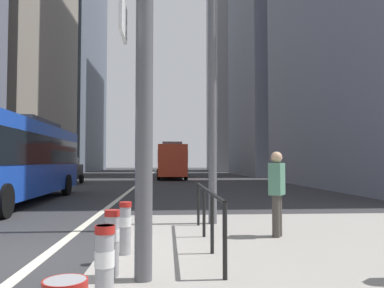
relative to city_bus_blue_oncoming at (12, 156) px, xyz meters
name	(u,v)px	position (x,y,z in m)	size (l,w,h in m)	color
ground_plane	(137,185)	(3.85, 11.52, -1.84)	(160.00, 160.00, 0.00)	#303033
lane_centre_line	(145,179)	(3.85, 21.52, -1.83)	(0.20, 80.00, 0.01)	beige
office_tower_left_mid	(4,21)	(-12.15, 28.34, 15.41)	(11.20, 21.52, 34.50)	gray
office_tower_left_far	(65,21)	(-12.15, 53.69, 24.72)	(10.96, 24.11, 53.11)	slate
office_tower_right_far	(249,31)	(20.85, 54.31, 23.85)	(13.92, 17.08, 51.37)	#9E9EA3
city_bus_blue_oncoming	(12,156)	(0.00, 0.00, 0.00)	(2.93, 12.13, 3.40)	blue
city_bus_red_receding	(171,159)	(6.35, 22.56, 0.00)	(2.80, 10.96, 3.40)	red
car_oncoming_mid	(64,170)	(-1.47, 13.31, -0.85)	(2.09, 4.13, 1.94)	black
car_receding_near	(173,166)	(7.00, 49.85, -0.85)	(2.05, 4.13, 1.94)	#B2A899
street_lamp_post	(212,11)	(7.01, -6.00, 3.45)	(5.50, 0.32, 8.00)	#56565B
bollard_left	(105,264)	(5.33, -11.39, -1.22)	(0.20, 0.20, 0.85)	#99999E
bollard_right	(112,239)	(5.23, -10.16, -1.22)	(0.20, 0.20, 0.84)	#99999E
bollard_back	(125,225)	(5.27, -8.98, -1.23)	(0.20, 0.20, 0.82)	#99999E
pedestrian_railing	(208,203)	(6.65, -8.32, -0.96)	(0.06, 4.18, 0.98)	black
pedestrian_walking	(277,189)	(8.09, -7.70, -0.77)	(0.40, 0.45, 1.66)	#423D38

